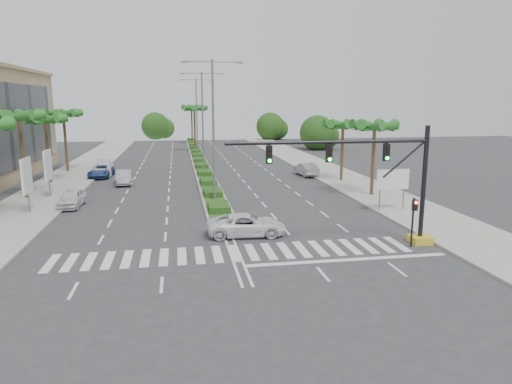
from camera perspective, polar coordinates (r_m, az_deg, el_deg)
ground at (r=26.48m, az=-2.69°, el=-7.65°), size 160.00×160.00×0.00m
footpath_right at (r=49.17m, az=12.15°, el=1.03°), size 6.00×120.00×0.15m
footpath_left at (r=47.26m, az=-24.51°, el=-0.15°), size 6.00×120.00×0.15m
median at (r=70.45m, az=-7.26°, el=4.23°), size 2.20×75.00×0.20m
median_grass at (r=70.43m, az=-7.26°, el=4.33°), size 1.80×75.00×0.04m
signal_gantry at (r=28.22m, az=16.27°, el=0.35°), size 12.60×1.20×7.20m
pedestrian_signal at (r=28.53m, az=19.11°, el=-2.61°), size 0.28×0.36×3.00m
direction_sign at (r=37.29m, az=16.70°, el=1.32°), size 2.70×0.11×3.40m
billboard_near at (r=39.02m, az=-26.76°, el=1.76°), size 0.18×2.10×4.35m
billboard_far at (r=44.73m, az=-24.58°, el=3.01°), size 0.18×2.10×4.35m
palm_left_mid at (r=44.96m, az=-27.49°, el=8.08°), size 4.57×4.68×7.95m
palm_left_far at (r=52.66m, az=-24.83°, el=7.95°), size 4.57×4.68×7.35m
palm_left_end at (r=60.42m, az=-22.93°, el=8.76°), size 4.57×4.68×7.75m
palm_right_near at (r=42.71m, az=14.62°, el=7.70°), size 4.57×4.68×7.05m
palm_right_far at (r=50.12m, az=10.83°, el=7.99°), size 4.57×4.68×6.75m
palm_median_a at (r=79.94m, az=-7.72°, el=10.12°), size 4.57×4.68×8.05m
palm_median_b at (r=94.93m, az=-8.07°, el=10.27°), size 4.57×4.68×8.05m
streetlight_near at (r=39.03m, az=-5.37°, el=8.60°), size 5.10×0.25×12.00m
streetlight_mid at (r=54.99m, az=-6.69°, el=9.32°), size 5.10×0.25×12.00m
streetlight_far at (r=70.96m, az=-7.43°, el=9.71°), size 5.10×0.25×12.00m
car_parked_a at (r=40.56m, az=-22.05°, el=-0.76°), size 1.91×4.32×1.44m
car_parked_b at (r=50.04m, az=-16.22°, el=1.78°), size 2.01×4.62×1.48m
car_parked_c at (r=55.39m, az=-18.79°, el=2.44°), size 2.58×5.06×1.37m
car_parked_d at (r=56.85m, az=-18.57°, el=2.80°), size 2.30×5.64×1.64m
car_crossing at (r=29.65m, az=-1.16°, el=-4.13°), size 5.24×2.64×1.42m
car_right at (r=54.07m, az=6.26°, el=2.85°), size 2.07×4.74×1.52m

